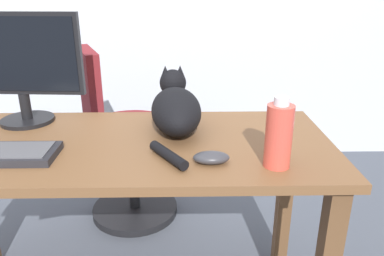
{
  "coord_description": "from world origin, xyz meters",
  "views": [
    {
      "loc": [
        0.23,
        -1.19,
        1.24
      ],
      "look_at": [
        0.26,
        -0.03,
        0.8
      ],
      "focal_mm": 35.12,
      "sensor_mm": 36.0,
      "label": 1
    }
  ],
  "objects": [
    {
      "name": "computer_mouse",
      "position": [
        0.31,
        -0.17,
        0.75
      ],
      "size": [
        0.11,
        0.06,
        0.04
      ],
      "primitive_type": "ellipsoid",
      "color": "#333338",
      "rests_on": "desk"
    },
    {
      "name": "office_chair",
      "position": [
        -0.1,
        0.66,
        0.42
      ],
      "size": [
        0.51,
        0.49,
        0.95
      ],
      "color": "black",
      "rests_on": "ground_plane"
    },
    {
      "name": "water_bottle",
      "position": [
        0.51,
        -0.19,
        0.83
      ],
      "size": [
        0.08,
        0.08,
        0.21
      ],
      "color": "#D84C3D",
      "rests_on": "desk"
    },
    {
      "name": "monitor",
      "position": [
        -0.38,
        0.2,
        0.96
      ],
      "size": [
        0.48,
        0.2,
        0.41
      ],
      "color": "black",
      "rests_on": "desk"
    },
    {
      "name": "cat",
      "position": [
        0.2,
        0.13,
        0.82
      ],
      "size": [
        0.21,
        0.61,
        0.2
      ],
      "color": "black",
      "rests_on": "desk"
    },
    {
      "name": "desk",
      "position": [
        0.0,
        0.0,
        0.62
      ],
      "size": [
        1.47,
        0.63,
        0.74
      ],
      "color": "brown",
      "rests_on": "ground_plane"
    }
  ]
}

